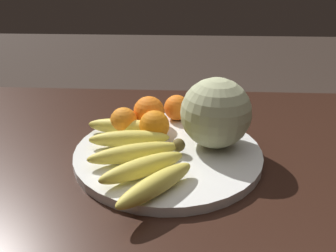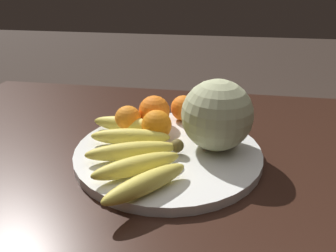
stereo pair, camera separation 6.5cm
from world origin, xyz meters
TOP-DOWN VIEW (x-y plane):
  - kitchen_table at (0.00, 0.00)m, footprint 1.26×0.96m
  - fruit_bowl at (0.02, 0.06)m, footprint 0.38×0.38m
  - melon at (0.12, 0.08)m, footprint 0.14×0.14m
  - banana_bunch at (-0.03, 0.01)m, footprint 0.24×0.31m
  - orange_front_left at (-0.03, 0.16)m, footprint 0.07×0.07m
  - orange_front_right at (0.04, 0.21)m, footprint 0.06×0.06m
  - orange_mid_center at (-0.08, 0.12)m, footprint 0.06×0.06m
  - orange_back_left at (-0.01, 0.10)m, footprint 0.06×0.06m

SIDE VIEW (x-z plane):
  - kitchen_table at x=0.00m, z-range 0.26..0.99m
  - fruit_bowl at x=0.02m, z-range 0.73..0.75m
  - banana_bunch at x=-0.03m, z-range 0.75..0.78m
  - orange_mid_center at x=-0.08m, z-range 0.75..0.81m
  - orange_front_right at x=0.04m, z-range 0.75..0.81m
  - orange_back_left at x=-0.01m, z-range 0.75..0.81m
  - orange_front_left at x=-0.03m, z-range 0.75..0.82m
  - melon at x=0.12m, z-range 0.75..0.89m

